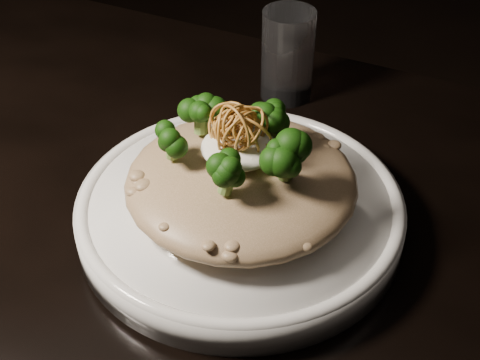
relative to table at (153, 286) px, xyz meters
name	(u,v)px	position (x,y,z in m)	size (l,w,h in m)	color
table	(153,286)	(0.00, 0.00, 0.00)	(1.10, 0.80, 0.75)	black
plate	(240,212)	(0.08, 0.04, 0.10)	(0.31, 0.31, 0.03)	white
risotto	(241,181)	(0.08, 0.04, 0.14)	(0.21, 0.21, 0.05)	brown
broccoli	(238,131)	(0.07, 0.05, 0.19)	(0.15, 0.15, 0.06)	black
cheese	(239,147)	(0.08, 0.05, 0.17)	(0.07, 0.07, 0.02)	white
shallots	(236,120)	(0.07, 0.05, 0.20)	(0.06, 0.06, 0.04)	brown
drinking_glass	(288,55)	(0.03, 0.28, 0.14)	(0.06, 0.06, 0.11)	white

